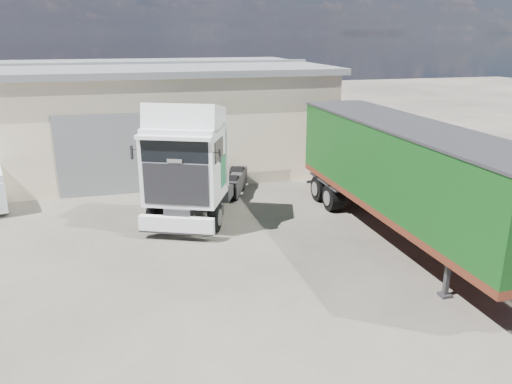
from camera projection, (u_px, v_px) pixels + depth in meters
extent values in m
plane|color=black|center=(178.00, 299.00, 13.45)|extent=(120.00, 120.00, 0.00)
cube|color=beige|center=(26.00, 121.00, 25.98)|extent=(30.00, 12.00, 5.00)
cube|color=#5D5F62|center=(19.00, 69.00, 25.17)|extent=(30.60, 12.60, 0.30)
cube|color=#5D5F62|center=(104.00, 156.00, 21.61)|extent=(4.00, 0.08, 3.60)
cube|color=#5D5F62|center=(18.00, 65.00, 25.11)|extent=(30.60, 0.40, 0.15)
cube|color=#983426|center=(430.00, 170.00, 21.39)|extent=(0.35, 26.00, 2.50)
cylinder|color=black|center=(185.00, 216.00, 18.08)|extent=(2.78, 2.01, 1.10)
cylinder|color=black|center=(208.00, 187.00, 21.50)|extent=(2.83, 2.03, 1.10)
cylinder|color=black|center=(216.00, 177.00, 22.87)|extent=(2.83, 2.03, 1.10)
cube|color=#2D2D30|center=(201.00, 186.00, 20.31)|extent=(3.55, 6.66, 0.31)
cube|color=silver|center=(176.00, 225.00, 17.14)|extent=(2.53, 1.28, 0.57)
cube|color=silver|center=(185.00, 165.00, 17.87)|extent=(3.32, 3.21, 2.54)
cube|color=black|center=(176.00, 185.00, 16.86)|extent=(2.12, 0.95, 1.45)
cube|color=black|center=(174.00, 152.00, 16.54)|extent=(2.17, 0.97, 0.78)
cube|color=silver|center=(185.00, 118.00, 17.57)|extent=(3.16, 2.86, 1.27)
cube|color=#0D5D36|center=(155.00, 168.00, 18.53)|extent=(0.32, 0.72, 1.14)
cube|color=#0D5D36|center=(223.00, 171.00, 18.17)|extent=(0.32, 0.72, 1.14)
cylinder|color=#2D2D30|center=(209.00, 172.00, 21.51)|extent=(1.50, 1.50, 0.12)
cube|color=#2D2D30|center=(447.00, 278.00, 13.44)|extent=(0.31, 0.31, 1.11)
cube|color=#2D2D30|center=(503.00, 270.00, 13.90)|extent=(0.31, 0.31, 1.11)
cylinder|color=black|center=(350.00, 191.00, 20.96)|extent=(2.58, 1.10, 1.07)
cube|color=#2D2D30|center=(402.00, 215.00, 17.09)|extent=(0.93, 12.11, 0.35)
cube|color=#532213|center=(403.00, 206.00, 16.99)|extent=(2.64, 12.13, 0.24)
cube|color=black|center=(407.00, 165.00, 16.55)|extent=(2.64, 12.13, 2.62)
cube|color=#2D2D30|center=(411.00, 125.00, 16.15)|extent=(2.71, 12.19, 0.08)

